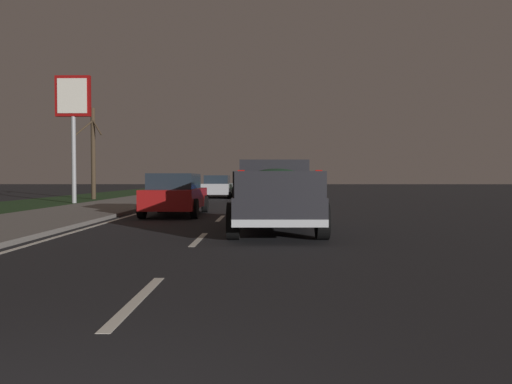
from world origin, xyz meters
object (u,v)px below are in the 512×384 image
object	(u,v)px
gas_price_sign	(73,108)
bare_tree_far	(93,151)
sedan_green	(265,184)
sedan_silver	(218,186)
sedan_blue	(266,187)
sedan_red	(176,194)
pickup_truck	(274,193)

from	to	relation	value
gas_price_sign	bare_tree_far	xyz separation A→B (m)	(4.84, 0.63, -2.08)
sedan_green	gas_price_sign	world-z (taller)	gas_price_sign
sedan_green	sedan_silver	size ratio (longest dim) A/B	1.00
sedan_blue	sedan_green	bearing A→B (deg)	-0.11
sedan_red	gas_price_sign	size ratio (longest dim) A/B	0.64
sedan_blue	gas_price_sign	size ratio (longest dim) A/B	0.64
sedan_green	sedan_red	distance (m)	25.33
sedan_red	bare_tree_far	size ratio (longest dim) A/B	0.75
sedan_green	gas_price_sign	xyz separation A→B (m)	(-16.71, 10.50, 4.40)
sedan_green	bare_tree_far	xyz separation A→B (m)	(-11.87, 11.13, 2.32)
sedan_green	sedan_silver	xyz separation A→B (m)	(-9.60, 3.34, 0.00)
pickup_truck	sedan_red	xyz separation A→B (m)	(5.15, 3.52, -0.20)
sedan_silver	sedan_blue	distance (m)	3.76
pickup_truck	sedan_red	bearing A→B (deg)	34.35
sedan_silver	bare_tree_far	distance (m)	8.45
sedan_red	sedan_green	bearing A→B (deg)	-7.85
sedan_red	bare_tree_far	xyz separation A→B (m)	(13.23, 7.67, 2.32)
sedan_green	sedan_red	world-z (taller)	same
gas_price_sign	pickup_truck	bearing A→B (deg)	-142.04
pickup_truck	gas_price_sign	bearing A→B (deg)	37.96
sedan_blue	bare_tree_far	bearing A→B (deg)	92.51
sedan_green	sedan_blue	world-z (taller)	same
sedan_silver	bare_tree_far	bearing A→B (deg)	106.26
sedan_blue	bare_tree_far	world-z (taller)	bare_tree_far
pickup_truck	sedan_red	size ratio (longest dim) A/B	1.24
sedan_red	sedan_blue	xyz separation A→B (m)	(13.71, -3.44, 0.00)
bare_tree_far	sedan_green	bearing A→B (deg)	-43.17
sedan_green	bare_tree_far	world-z (taller)	bare_tree_far
sedan_green	sedan_red	size ratio (longest dim) A/B	1.00
sedan_silver	gas_price_sign	distance (m)	11.01
pickup_truck	bare_tree_far	distance (m)	21.62
sedan_green	gas_price_sign	size ratio (longest dim) A/B	0.64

